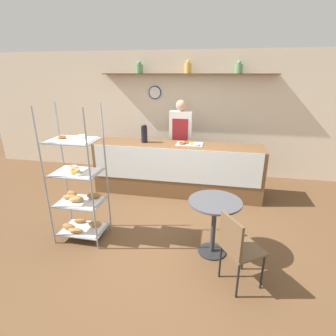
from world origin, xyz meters
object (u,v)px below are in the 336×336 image
pastry_rack (78,192)px  cafe_table (214,214)px  cafe_chair (237,245)px  donut_tray_counter (189,144)px  person_worker (181,138)px  coffee_carafe (144,134)px

pastry_rack → cafe_table: pastry_rack is taller
cafe_chair → donut_tray_counter: 2.48m
person_worker → cafe_table: bearing=-71.4°
cafe_table → donut_tray_counter: 1.91m
cafe_chair → coffee_carafe: size_ratio=2.53×
cafe_table → coffee_carafe: (-1.41, 1.77, 0.58)m
person_worker → cafe_chair: person_worker is taller
coffee_carafe → cafe_chair: bearing=-54.2°
pastry_rack → donut_tray_counter: (1.31, 1.77, 0.28)m
pastry_rack → cafe_table: bearing=-0.0°
cafe_chair → person_worker: bearing=-14.0°
coffee_carafe → cafe_table: bearing=-51.6°
coffee_carafe → pastry_rack: bearing=-103.9°
pastry_rack → donut_tray_counter: bearing=53.7°
coffee_carafe → donut_tray_counter: size_ratio=0.70×
donut_tray_counter → person_worker: bearing=113.6°
cafe_table → donut_tray_counter: bearing=106.9°
cafe_chair → coffee_carafe: (-1.66, 2.30, 0.62)m
person_worker → cafe_chair: size_ratio=2.00×
pastry_rack → donut_tray_counter: size_ratio=3.85×
pastry_rack → cafe_chair: 2.17m
pastry_rack → person_worker: (1.06, 2.34, 0.24)m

